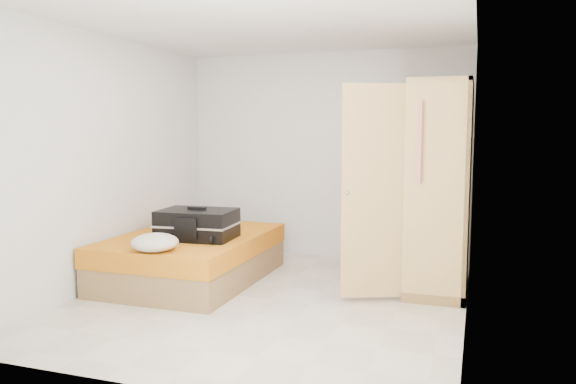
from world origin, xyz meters
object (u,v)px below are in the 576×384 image
(wardrobe, at_px, (435,193))
(person, at_px, (366,192))
(bed, at_px, (192,257))
(suitcase, at_px, (197,224))
(round_cushion, at_px, (155,242))

(wardrobe, distance_m, person, 0.79)
(person, bearing_deg, bed, 135.96)
(person, xyz_separation_m, suitcase, (-1.60, -0.90, -0.30))
(person, distance_m, suitcase, 1.86)
(round_cushion, bearing_deg, wardrobe, 28.35)
(wardrobe, bearing_deg, suitcase, -164.92)
(bed, xyz_separation_m, wardrobe, (2.50, 0.45, 0.75))
(person, relative_size, round_cushion, 4.34)
(bed, xyz_separation_m, round_cushion, (0.08, -0.85, 0.33))
(bed, relative_size, person, 1.06)
(bed, height_order, round_cushion, round_cushion)
(round_cushion, bearing_deg, suitcase, 83.01)
(wardrobe, relative_size, person, 1.10)
(suitcase, bearing_deg, bed, 128.49)
(suitcase, xyz_separation_m, round_cushion, (-0.08, -0.68, -0.07))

